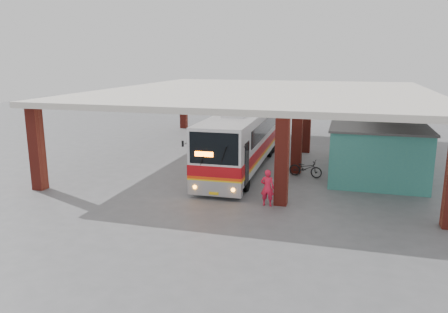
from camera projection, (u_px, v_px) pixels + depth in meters
ground at (235, 182)px, 24.14m from camera, size 90.00×90.00×0.00m
brick_columns at (276, 130)px, 27.96m from camera, size 20.10×21.60×4.35m
canopy_roof at (267, 92)px, 29.10m from camera, size 21.00×23.00×0.30m
shop_building at (376, 148)px, 25.55m from camera, size 5.20×8.20×3.11m
coach_bus at (242, 139)px, 26.61m from camera, size 3.00×12.89×3.73m
motorcycle at (306, 168)px, 25.13m from camera, size 2.03×1.04×1.02m
pedestrian at (267, 188)px, 20.15m from camera, size 0.64×0.42×1.73m
red_chair at (335, 151)px, 30.55m from camera, size 0.46×0.46×0.76m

